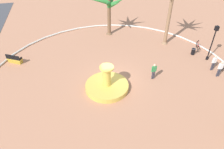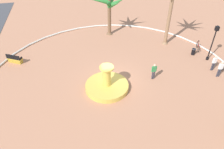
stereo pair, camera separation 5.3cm
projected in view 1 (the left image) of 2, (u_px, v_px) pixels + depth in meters
ground_plane at (114, 81)px, 20.04m from camera, size 80.00×80.00×0.00m
plaza_curb at (114, 80)px, 19.98m from camera, size 23.97×23.97×0.20m
fountain at (107, 86)px, 19.01m from camera, size 3.84×3.84×2.37m
palm_tree_by_curb at (109, 5)px, 25.19m from camera, size 4.46×4.51×4.93m
bench_east at (15, 60)px, 22.21m from camera, size 1.20×1.65×1.00m
lamppost at (213, 40)px, 21.47m from camera, size 0.32×0.32×3.97m
trash_bin at (193, 51)px, 23.45m from camera, size 0.46×0.46×0.73m
bicycle_by_lamppost at (198, 46)px, 24.30m from camera, size 1.63×0.71×0.94m
person_cyclist_helmet at (220, 68)px, 20.03m from camera, size 0.22×0.53×1.69m
person_cyclist_photo at (214, 62)px, 20.84m from camera, size 0.22×0.53×1.67m
person_pedestrian_stroll at (154, 71)px, 19.76m from camera, size 0.24×0.53×1.65m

